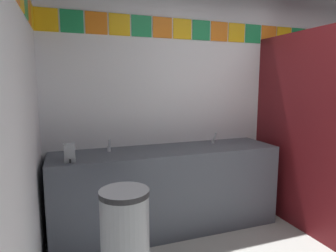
% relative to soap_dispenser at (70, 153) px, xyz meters
% --- Properties ---
extents(wall_back, '(4.33, 0.09, 2.64)m').
position_rel_soap_dispenser_xyz_m(wall_back, '(1.90, 0.50, 0.38)').
color(wall_back, silver).
rests_on(wall_back, ground_plane).
extents(vanity_counter, '(2.32, 0.58, 0.86)m').
position_rel_soap_dispenser_xyz_m(vanity_counter, '(0.95, 0.17, -0.50)').
color(vanity_counter, '#4C515B').
rests_on(vanity_counter, ground_plane).
extents(faucet_left, '(0.04, 0.10, 0.14)m').
position_rel_soap_dispenser_xyz_m(faucet_left, '(0.37, 0.26, -0.03)').
color(faucet_left, silver).
rests_on(faucet_left, vanity_counter).
extents(faucet_right, '(0.04, 0.10, 0.14)m').
position_rel_soap_dispenser_xyz_m(faucet_right, '(1.53, 0.26, -0.03)').
color(faucet_right, silver).
rests_on(faucet_right, vanity_counter).
extents(soap_dispenser, '(0.09, 0.09, 0.16)m').
position_rel_soap_dispenser_xyz_m(soap_dispenser, '(0.00, 0.00, 0.00)').
color(soap_dispenser, gray).
rests_on(soap_dispenser, vanity_counter).
extents(stall_divider, '(0.92, 1.33, 2.06)m').
position_rel_soap_dispenser_xyz_m(stall_divider, '(2.44, -0.45, 0.09)').
color(stall_divider, maroon).
rests_on(stall_divider, ground_plane).
extents(toilet, '(0.39, 0.49, 0.74)m').
position_rel_soap_dispenser_xyz_m(toilet, '(2.86, -0.01, -0.64)').
color(toilet, white).
rests_on(toilet, ground_plane).
extents(trash_bin, '(0.36, 0.36, 0.77)m').
position_rel_soap_dispenser_xyz_m(trash_bin, '(0.35, -0.58, -0.55)').
color(trash_bin, '#999EA3').
rests_on(trash_bin, ground_plane).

